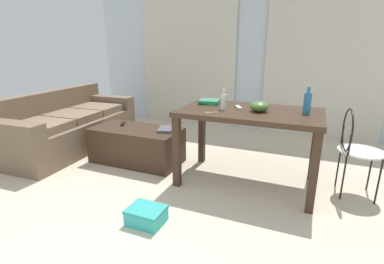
{
  "coord_description": "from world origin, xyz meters",
  "views": [
    {
      "loc": [
        1.0,
        -1.15,
        1.39
      ],
      "look_at": [
        -0.24,
        1.78,
        0.43
      ],
      "focal_mm": 26.74,
      "sensor_mm": 36.0,
      "label": 1
    }
  ],
  "objects_px": {
    "craft_table": "(249,120)",
    "wire_chair": "(354,143)",
    "scissors": "(213,112)",
    "tv_remote_on_table": "(238,107)",
    "magazine": "(166,129)",
    "shoebox": "(146,215)",
    "bottle_near": "(224,101)",
    "bottle_far": "(307,103)",
    "bowl": "(259,106)",
    "tv_remote_primary": "(123,124)",
    "book_stack": "(210,101)",
    "couch": "(68,126)",
    "coffee_table": "(137,145)"
  },
  "relations": [
    {
      "from": "magazine",
      "to": "shoebox",
      "type": "distance_m",
      "value": 1.28
    },
    {
      "from": "scissors",
      "to": "bottle_near",
      "type": "bearing_deg",
      "value": 73.1
    },
    {
      "from": "craft_table",
      "to": "tv_remote_on_table",
      "type": "relative_size",
      "value": 8.93
    },
    {
      "from": "bottle_near",
      "to": "book_stack",
      "type": "height_order",
      "value": "bottle_near"
    },
    {
      "from": "craft_table",
      "to": "bowl",
      "type": "bearing_deg",
      "value": -18.38
    },
    {
      "from": "bottle_far",
      "to": "coffee_table",
      "type": "bearing_deg",
      "value": -178.99
    },
    {
      "from": "shoebox",
      "to": "coffee_table",
      "type": "bearing_deg",
      "value": 126.44
    },
    {
      "from": "bottle_near",
      "to": "bottle_far",
      "type": "relative_size",
      "value": 0.84
    },
    {
      "from": "bowl",
      "to": "tv_remote_primary",
      "type": "xyz_separation_m",
      "value": [
        -1.73,
        0.16,
        -0.39
      ]
    },
    {
      "from": "scissors",
      "to": "magazine",
      "type": "distance_m",
      "value": 0.87
    },
    {
      "from": "bottle_near",
      "to": "magazine",
      "type": "bearing_deg",
      "value": 166.12
    },
    {
      "from": "bowl",
      "to": "tv_remote_on_table",
      "type": "height_order",
      "value": "bowl"
    },
    {
      "from": "bottle_near",
      "to": "shoebox",
      "type": "relative_size",
      "value": 0.71
    },
    {
      "from": "scissors",
      "to": "tv_remote_on_table",
      "type": "bearing_deg",
      "value": 59.23
    },
    {
      "from": "bottle_near",
      "to": "tv_remote_on_table",
      "type": "relative_size",
      "value": 1.35
    },
    {
      "from": "couch",
      "to": "bottle_far",
      "type": "distance_m",
      "value": 3.15
    },
    {
      "from": "craft_table",
      "to": "scissors",
      "type": "relative_size",
      "value": 11.91
    },
    {
      "from": "craft_table",
      "to": "bottle_near",
      "type": "bearing_deg",
      "value": -162.36
    },
    {
      "from": "couch",
      "to": "book_stack",
      "type": "bearing_deg",
      "value": 1.4
    },
    {
      "from": "wire_chair",
      "to": "bowl",
      "type": "height_order",
      "value": "bowl"
    },
    {
      "from": "book_stack",
      "to": "scissors",
      "type": "xyz_separation_m",
      "value": [
        0.18,
        -0.42,
        -0.02
      ]
    },
    {
      "from": "bowl",
      "to": "tv_remote_on_table",
      "type": "bearing_deg",
      "value": 161.68
    },
    {
      "from": "bottle_near",
      "to": "book_stack",
      "type": "relative_size",
      "value": 0.88
    },
    {
      "from": "coffee_table",
      "to": "bottle_far",
      "type": "relative_size",
      "value": 4.41
    },
    {
      "from": "couch",
      "to": "bottle_near",
      "type": "bearing_deg",
      "value": -4.82
    },
    {
      "from": "magazine",
      "to": "shoebox",
      "type": "height_order",
      "value": "magazine"
    },
    {
      "from": "wire_chair",
      "to": "bottle_near",
      "type": "relative_size",
      "value": 4.07
    },
    {
      "from": "bowl",
      "to": "coffee_table",
      "type": "bearing_deg",
      "value": 177.48
    },
    {
      "from": "craft_table",
      "to": "book_stack",
      "type": "relative_size",
      "value": 5.84
    },
    {
      "from": "wire_chair",
      "to": "craft_table",
      "type": "bearing_deg",
      "value": -171.58
    },
    {
      "from": "book_stack",
      "to": "tv_remote_on_table",
      "type": "height_order",
      "value": "book_stack"
    },
    {
      "from": "couch",
      "to": "shoebox",
      "type": "relative_size",
      "value": 6.92
    },
    {
      "from": "bowl",
      "to": "tv_remote_on_table",
      "type": "relative_size",
      "value": 1.15
    },
    {
      "from": "tv_remote_primary",
      "to": "bottle_far",
      "type": "bearing_deg",
      "value": -29.13
    },
    {
      "from": "coffee_table",
      "to": "shoebox",
      "type": "height_order",
      "value": "coffee_table"
    },
    {
      "from": "couch",
      "to": "coffee_table",
      "type": "distance_m",
      "value": 1.21
    },
    {
      "from": "wire_chair",
      "to": "scissors",
      "type": "bearing_deg",
      "value": -162.6
    },
    {
      "from": "book_stack",
      "to": "scissors",
      "type": "distance_m",
      "value": 0.46
    },
    {
      "from": "couch",
      "to": "bottle_near",
      "type": "xyz_separation_m",
      "value": [
        2.33,
        -0.2,
        0.56
      ]
    },
    {
      "from": "couch",
      "to": "craft_table",
      "type": "xyz_separation_m",
      "value": [
        2.58,
        -0.12,
        0.37
      ]
    },
    {
      "from": "couch",
      "to": "tv_remote_primary",
      "type": "height_order",
      "value": "couch"
    },
    {
      "from": "magazine",
      "to": "shoebox",
      "type": "xyz_separation_m",
      "value": [
        0.42,
        -1.15,
        -0.38
      ]
    },
    {
      "from": "book_stack",
      "to": "tv_remote_primary",
      "type": "xyz_separation_m",
      "value": [
        -1.15,
        -0.05,
        -0.37
      ]
    },
    {
      "from": "wire_chair",
      "to": "book_stack",
      "type": "relative_size",
      "value": 3.59
    },
    {
      "from": "book_stack",
      "to": "shoebox",
      "type": "bearing_deg",
      "value": -94.85
    },
    {
      "from": "craft_table",
      "to": "wire_chair",
      "type": "relative_size",
      "value": 1.63
    },
    {
      "from": "couch",
      "to": "bottle_far",
      "type": "relative_size",
      "value": 8.21
    },
    {
      "from": "craft_table",
      "to": "magazine",
      "type": "relative_size",
      "value": 5.36
    },
    {
      "from": "tv_remote_on_table",
      "to": "craft_table",
      "type": "bearing_deg",
      "value": -45.36
    },
    {
      "from": "craft_table",
      "to": "book_stack",
      "type": "distance_m",
      "value": 0.53
    }
  ]
}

